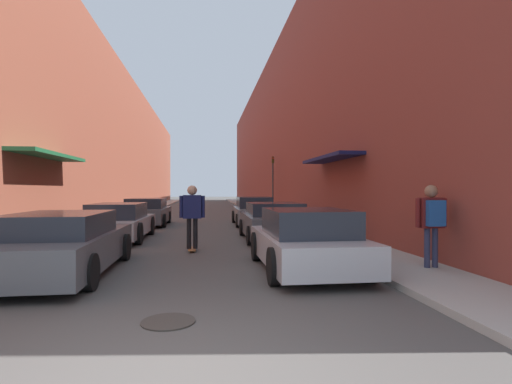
# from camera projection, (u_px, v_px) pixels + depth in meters

# --- Properties ---
(ground) EXTENTS (136.91, 136.91, 0.00)m
(ground) POSITION_uv_depth(u_px,v_px,m) (201.00, 214.00, 28.28)
(ground) COLOR #4C4947
(curb_strip_left) EXTENTS (1.80, 62.23, 0.12)m
(curb_strip_left) POSITION_uv_depth(u_px,v_px,m) (149.00, 209.00, 33.90)
(curb_strip_left) COLOR #A3A099
(curb_strip_left) RESTS_ON ground
(curb_strip_right) EXTENTS (1.80, 62.23, 0.12)m
(curb_strip_right) POSITION_uv_depth(u_px,v_px,m) (254.00, 208.00, 35.02)
(curb_strip_right) COLOR #A3A099
(curb_strip_right) RESTS_ON ground
(building_row_left) EXTENTS (4.90, 62.23, 10.51)m
(building_row_left) POSITION_uv_depth(u_px,v_px,m) (113.00, 148.00, 33.50)
(building_row_left) COLOR brown
(building_row_left) RESTS_ON ground
(building_row_right) EXTENTS (4.90, 62.23, 12.42)m
(building_row_right) POSITION_uv_depth(u_px,v_px,m) (286.00, 139.00, 35.34)
(building_row_right) COLOR brown
(building_row_right) RESTS_ON ground
(parked_car_left_0) EXTENTS (2.03, 4.77, 1.26)m
(parked_car_left_0) POSITION_uv_depth(u_px,v_px,m) (63.00, 244.00, 8.06)
(parked_car_left_0) COLOR #515459
(parked_car_left_0) RESTS_ON ground
(parked_car_left_1) EXTENTS (1.94, 4.59, 1.26)m
(parked_car_left_1) POSITION_uv_depth(u_px,v_px,m) (119.00, 222.00, 13.65)
(parked_car_left_1) COLOR #B7B7BC
(parked_car_left_1) RESTS_ON ground
(parked_car_left_2) EXTENTS (2.01, 4.02, 1.31)m
(parked_car_left_2) POSITION_uv_depth(u_px,v_px,m) (147.00, 212.00, 19.11)
(parked_car_left_2) COLOR #515459
(parked_car_left_2) RESTS_ON ground
(parked_car_right_0) EXTENTS (1.99, 4.10, 1.31)m
(parked_car_right_0) POSITION_uv_depth(u_px,v_px,m) (306.00, 241.00, 8.46)
(parked_car_right_0) COLOR #B7B7BC
(parked_car_right_0) RESTS_ON ground
(parked_car_right_1) EXTENTS (2.09, 4.29, 1.27)m
(parked_car_right_1) POSITION_uv_depth(u_px,v_px,m) (273.00, 222.00, 13.67)
(parked_car_right_1) COLOR #515459
(parked_car_right_1) RESTS_ON ground
(parked_car_right_2) EXTENTS (1.92, 4.42, 1.37)m
(parked_car_right_2) POSITION_uv_depth(u_px,v_px,m) (254.00, 212.00, 19.42)
(parked_car_right_2) COLOR gray
(parked_car_right_2) RESTS_ON ground
(skateboarder) EXTENTS (0.71, 0.78, 1.84)m
(skateboarder) POSITION_uv_depth(u_px,v_px,m) (192.00, 211.00, 11.12)
(skateboarder) COLOR brown
(skateboarder) RESTS_ON ground
(manhole_cover) EXTENTS (0.70, 0.70, 0.02)m
(manhole_cover) POSITION_uv_depth(u_px,v_px,m) (168.00, 322.00, 5.17)
(manhole_cover) COLOR #332D28
(manhole_cover) RESTS_ON ground
(traffic_light) EXTENTS (0.16, 0.22, 3.90)m
(traffic_light) POSITION_uv_depth(u_px,v_px,m) (273.00, 178.00, 27.84)
(traffic_light) COLOR #2D2D2D
(traffic_light) RESTS_ON curb_strip_right
(pedestrian) EXTENTS (0.68, 0.37, 1.70)m
(pedestrian) POSITION_uv_depth(u_px,v_px,m) (432.00, 216.00, 8.17)
(pedestrian) COLOR #2D3351
(pedestrian) RESTS_ON curb_strip_right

